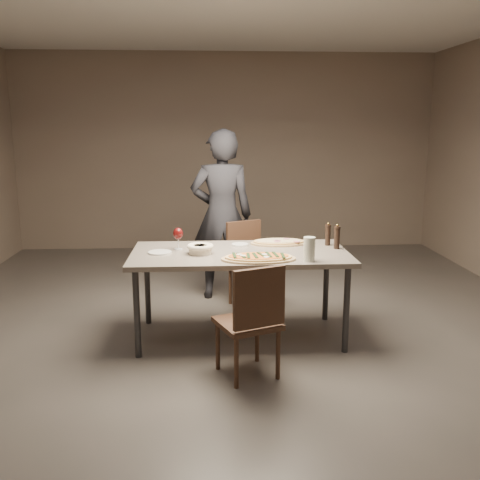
{
  "coord_description": "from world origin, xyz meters",
  "views": [
    {
      "loc": [
        -0.26,
        -4.32,
        1.77
      ],
      "look_at": [
        0.0,
        0.0,
        0.85
      ],
      "focal_mm": 40.0,
      "sensor_mm": 36.0,
      "label": 1
    }
  ],
  "objects": [
    {
      "name": "wine_glass",
      "position": [
        -0.52,
        0.12,
        0.88
      ],
      "size": [
        0.08,
        0.08,
        0.19
      ],
      "rotation": [
        0.0,
        0.0,
        0.25
      ],
      "color": "silver",
      "rests_on": "dining_table"
    },
    {
      "name": "pepper_mill_left",
      "position": [
        0.78,
        0.2,
        0.85
      ],
      "size": [
        0.05,
        0.05,
        0.2
      ],
      "rotation": [
        0.0,
        0.0,
        -0.25
      ],
      "color": "black",
      "rests_on": "dining_table"
    },
    {
      "name": "chair_far",
      "position": [
        0.14,
        0.86,
        0.47
      ],
      "size": [
        0.53,
        0.53,
        0.84
      ],
      "rotation": [
        0.0,
        0.0,
        3.57
      ],
      "color": "#432A1C",
      "rests_on": "ground"
    },
    {
      "name": "oil_dish",
      "position": [
        0.01,
        0.23,
        0.76
      ],
      "size": [
        0.14,
        0.14,
        0.02
      ],
      "rotation": [
        0.0,
        0.0,
        -0.2
      ],
      "color": "white",
      "rests_on": "dining_table"
    },
    {
      "name": "ham_pizza",
      "position": [
        0.36,
        0.28,
        0.77
      ],
      "size": [
        0.5,
        0.28,
        0.04
      ],
      "rotation": [
        0.0,
        0.0,
        0.26
      ],
      "color": "tan",
      "rests_on": "dining_table"
    },
    {
      "name": "dining_table",
      "position": [
        0.0,
        0.0,
        0.69
      ],
      "size": [
        1.8,
        0.9,
        0.75
      ],
      "color": "slate",
      "rests_on": "ground"
    },
    {
      "name": "side_plate",
      "position": [
        -0.66,
        -0.01,
        0.76
      ],
      "size": [
        0.19,
        0.19,
        0.01
      ],
      "rotation": [
        0.0,
        0.0,
        -0.34
      ],
      "color": "white",
      "rests_on": "dining_table"
    },
    {
      "name": "pepper_mill_right",
      "position": [
        0.83,
        0.07,
        0.85
      ],
      "size": [
        0.05,
        0.05,
        0.21
      ],
      "rotation": [
        0.0,
        0.0,
        -0.26
      ],
      "color": "black",
      "rests_on": "dining_table"
    },
    {
      "name": "carafe",
      "position": [
        0.52,
        -0.34,
        0.84
      ],
      "size": [
        0.09,
        0.09,
        0.19
      ],
      "rotation": [
        0.0,
        0.0,
        -0.39
      ],
      "color": "silver",
      "rests_on": "dining_table"
    },
    {
      "name": "zucchini_pizza",
      "position": [
        0.13,
        -0.28,
        0.77
      ],
      "size": [
        0.59,
        0.33,
        0.05
      ],
      "rotation": [
        0.0,
        0.0,
        0.17
      ],
      "color": "tan",
      "rests_on": "dining_table"
    },
    {
      "name": "chair_near",
      "position": [
        0.04,
        -0.79,
        0.47
      ],
      "size": [
        0.52,
        0.52,
        0.84
      ],
      "rotation": [
        0.0,
        0.0,
        0.38
      ],
      "color": "#432A1C",
      "rests_on": "ground"
    },
    {
      "name": "room",
      "position": [
        0.0,
        0.0,
        1.4
      ],
      "size": [
        7.0,
        7.0,
        7.0
      ],
      "color": "#56504A",
      "rests_on": "ground"
    },
    {
      "name": "bread_basket",
      "position": [
        -0.33,
        -0.05,
        0.8
      ],
      "size": [
        0.22,
        0.22,
        0.08
      ],
      "rotation": [
        0.0,
        0.0,
        -0.24
      ],
      "color": "beige",
      "rests_on": "dining_table"
    },
    {
      "name": "diner",
      "position": [
        -0.12,
        1.12,
        0.88
      ],
      "size": [
        0.65,
        0.44,
        1.75
      ],
      "primitive_type": "imported",
      "rotation": [
        0.0,
        0.0,
        3.17
      ],
      "color": "black",
      "rests_on": "ground"
    }
  ]
}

